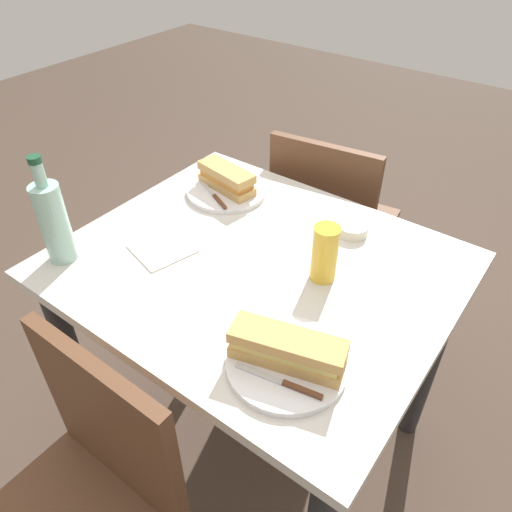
{
  "coord_description": "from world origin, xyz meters",
  "views": [
    {
      "loc": [
        -0.57,
        0.77,
        1.56
      ],
      "look_at": [
        0.0,
        0.0,
        0.79
      ],
      "focal_mm": 34.47,
      "sensor_mm": 36.0,
      "label": 1
    }
  ],
  "objects_px": {
    "dining_table": "(256,302)",
    "plate_far": "(227,190)",
    "plate_near": "(287,363)",
    "baguette_sandwich_near": "(287,349)",
    "water_bottle": "(53,221)",
    "beer_glass": "(325,253)",
    "baguette_sandwich_far": "(226,178)",
    "knife_far": "(214,196)",
    "olive_bowl": "(353,228)",
    "chair_far": "(87,506)",
    "knife_near": "(283,383)",
    "chair_near": "(328,225)"
  },
  "relations": [
    {
      "from": "chair_far",
      "to": "plate_far",
      "type": "relative_size",
      "value": 3.55
    },
    {
      "from": "plate_near",
      "to": "knife_near",
      "type": "height_order",
      "value": "knife_near"
    },
    {
      "from": "chair_near",
      "to": "baguette_sandwich_far",
      "type": "distance_m",
      "value": 0.52
    },
    {
      "from": "plate_near",
      "to": "olive_bowl",
      "type": "relative_size",
      "value": 2.9
    },
    {
      "from": "plate_near",
      "to": "beer_glass",
      "type": "height_order",
      "value": "beer_glass"
    },
    {
      "from": "olive_bowl",
      "to": "plate_near",
      "type": "bearing_deg",
      "value": 102.62
    },
    {
      "from": "chair_near",
      "to": "plate_near",
      "type": "xyz_separation_m",
      "value": [
        -0.35,
        0.82,
        0.28
      ]
    },
    {
      "from": "knife_near",
      "to": "chair_far",
      "type": "bearing_deg",
      "value": 50.12
    },
    {
      "from": "chair_near",
      "to": "baguette_sandwich_far",
      "type": "height_order",
      "value": "chair_near"
    },
    {
      "from": "plate_near",
      "to": "plate_far",
      "type": "distance_m",
      "value": 0.68
    },
    {
      "from": "baguette_sandwich_near",
      "to": "beer_glass",
      "type": "height_order",
      "value": "beer_glass"
    },
    {
      "from": "knife_far",
      "to": "olive_bowl",
      "type": "relative_size",
      "value": 1.97
    },
    {
      "from": "water_bottle",
      "to": "knife_far",
      "type": "bearing_deg",
      "value": -107.22
    },
    {
      "from": "plate_far",
      "to": "olive_bowl",
      "type": "relative_size",
      "value": 2.9
    },
    {
      "from": "baguette_sandwich_near",
      "to": "chair_far",
      "type": "bearing_deg",
      "value": 56.97
    },
    {
      "from": "knife_near",
      "to": "baguette_sandwich_far",
      "type": "xyz_separation_m",
      "value": [
        0.54,
        -0.49,
        0.03
      ]
    },
    {
      "from": "baguette_sandwich_near",
      "to": "water_bottle",
      "type": "height_order",
      "value": "water_bottle"
    },
    {
      "from": "beer_glass",
      "to": "dining_table",
      "type": "bearing_deg",
      "value": 17.36
    },
    {
      "from": "plate_far",
      "to": "water_bottle",
      "type": "height_order",
      "value": "water_bottle"
    },
    {
      "from": "baguette_sandwich_far",
      "to": "olive_bowl",
      "type": "distance_m",
      "value": 0.41
    },
    {
      "from": "baguette_sandwich_far",
      "to": "chair_near",
      "type": "bearing_deg",
      "value": -113.03
    },
    {
      "from": "baguette_sandwich_far",
      "to": "water_bottle",
      "type": "height_order",
      "value": "water_bottle"
    },
    {
      "from": "dining_table",
      "to": "plate_near",
      "type": "distance_m",
      "value": 0.36
    },
    {
      "from": "chair_far",
      "to": "olive_bowl",
      "type": "distance_m",
      "value": 0.91
    },
    {
      "from": "knife_near",
      "to": "beer_glass",
      "type": "height_order",
      "value": "beer_glass"
    },
    {
      "from": "water_bottle",
      "to": "plate_far",
      "type": "bearing_deg",
      "value": -105.17
    },
    {
      "from": "chair_far",
      "to": "knife_near",
      "type": "height_order",
      "value": "chair_far"
    },
    {
      "from": "beer_glass",
      "to": "olive_bowl",
      "type": "height_order",
      "value": "beer_glass"
    },
    {
      "from": "plate_far",
      "to": "knife_near",
      "type": "bearing_deg",
      "value": 137.7
    },
    {
      "from": "water_bottle",
      "to": "beer_glass",
      "type": "bearing_deg",
      "value": -150.1
    },
    {
      "from": "chair_far",
      "to": "chair_near",
      "type": "relative_size",
      "value": 1.0
    },
    {
      "from": "chair_far",
      "to": "plate_near",
      "type": "bearing_deg",
      "value": -123.03
    },
    {
      "from": "chair_near",
      "to": "baguette_sandwich_near",
      "type": "height_order",
      "value": "chair_near"
    },
    {
      "from": "chair_near",
      "to": "water_bottle",
      "type": "bearing_deg",
      "value": 71.31
    },
    {
      "from": "plate_far",
      "to": "baguette_sandwich_far",
      "type": "height_order",
      "value": "baguette_sandwich_far"
    },
    {
      "from": "dining_table",
      "to": "knife_far",
      "type": "bearing_deg",
      "value": -30.14
    },
    {
      "from": "baguette_sandwich_near",
      "to": "knife_far",
      "type": "distance_m",
      "value": 0.64
    },
    {
      "from": "baguette_sandwich_far",
      "to": "knife_far",
      "type": "distance_m",
      "value": 0.07
    },
    {
      "from": "plate_far",
      "to": "baguette_sandwich_far",
      "type": "distance_m",
      "value": 0.04
    },
    {
      "from": "knife_far",
      "to": "beer_glass",
      "type": "height_order",
      "value": "beer_glass"
    },
    {
      "from": "olive_bowl",
      "to": "chair_near",
      "type": "bearing_deg",
      "value": -54.36
    },
    {
      "from": "chair_near",
      "to": "knife_far",
      "type": "height_order",
      "value": "chair_near"
    },
    {
      "from": "dining_table",
      "to": "baguette_sandwich_far",
      "type": "bearing_deg",
      "value": -38.61
    },
    {
      "from": "beer_glass",
      "to": "chair_near",
      "type": "bearing_deg",
      "value": -63.53
    },
    {
      "from": "dining_table",
      "to": "plate_far",
      "type": "relative_size",
      "value": 3.87
    },
    {
      "from": "dining_table",
      "to": "knife_far",
      "type": "xyz_separation_m",
      "value": [
        0.27,
        -0.16,
        0.16
      ]
    },
    {
      "from": "chair_far",
      "to": "knife_far",
      "type": "bearing_deg",
      "value": -70.24
    },
    {
      "from": "chair_near",
      "to": "plate_near",
      "type": "bearing_deg",
      "value": 113.2
    },
    {
      "from": "baguette_sandwich_far",
      "to": "water_bottle",
      "type": "distance_m",
      "value": 0.51
    },
    {
      "from": "chair_far",
      "to": "chair_near",
      "type": "bearing_deg",
      "value": -84.76
    }
  ]
}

